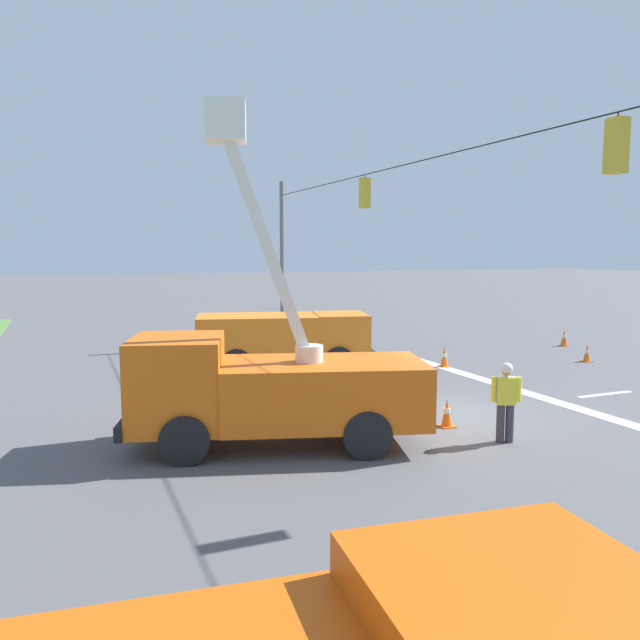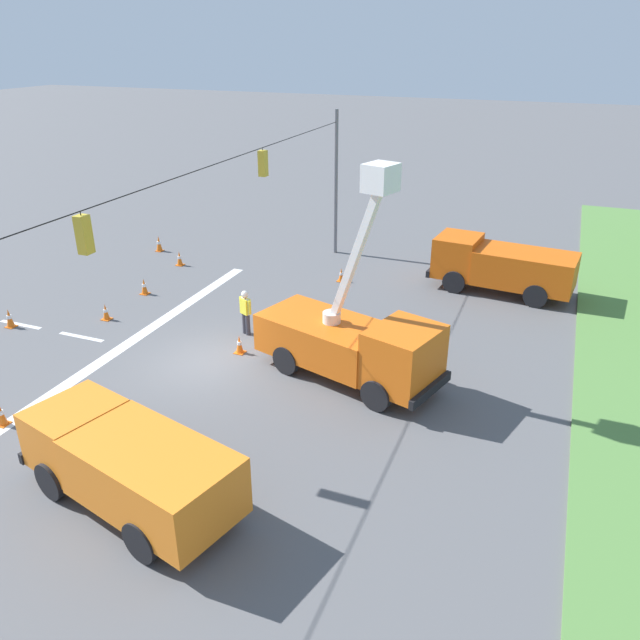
{
  "view_description": "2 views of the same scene",
  "coord_description": "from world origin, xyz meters",
  "px_view_note": "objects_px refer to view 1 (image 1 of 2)",
  "views": [
    {
      "loc": [
        -13.32,
        9.1,
        4.2
      ],
      "look_at": [
        2.43,
        2.57,
        2.29
      ],
      "focal_mm": 35.0,
      "sensor_mm": 36.0,
      "label": 1
    },
    {
      "loc": [
        16.41,
        10.75,
        10.49
      ],
      "look_at": [
        -2.46,
        3.3,
        1.14
      ],
      "focal_mm": 35.0,
      "sensor_mm": 36.0,
      "label": 2
    }
  ],
  "objects_px": {
    "traffic_cone_near_bucket": "(444,357)",
    "traffic_cone_far_right": "(447,413)",
    "utility_truck_support_far": "(283,337)",
    "road_worker": "(506,397)",
    "traffic_cone_centre_line": "(587,353)",
    "traffic_cone_far_left": "(564,338)",
    "utility_truck_bucket_lift": "(268,382)"
  },
  "relations": [
    {
      "from": "utility_truck_bucket_lift",
      "to": "traffic_cone_near_bucket",
      "type": "distance_m",
      "value": 10.81
    },
    {
      "from": "traffic_cone_near_bucket",
      "to": "traffic_cone_far_right",
      "type": "height_order",
      "value": "traffic_cone_near_bucket"
    },
    {
      "from": "traffic_cone_near_bucket",
      "to": "traffic_cone_far_right",
      "type": "xyz_separation_m",
      "value": [
        -6.59,
        4.34,
        -0.02
      ]
    },
    {
      "from": "utility_truck_bucket_lift",
      "to": "utility_truck_support_far",
      "type": "distance_m",
      "value": 8.28
    },
    {
      "from": "road_worker",
      "to": "traffic_cone_far_left",
      "type": "distance_m",
      "value": 15.38
    },
    {
      "from": "utility_truck_bucket_lift",
      "to": "road_worker",
      "type": "distance_m",
      "value": 5.2
    },
    {
      "from": "utility_truck_support_far",
      "to": "road_worker",
      "type": "distance_m",
      "value": 9.64
    },
    {
      "from": "utility_truck_bucket_lift",
      "to": "utility_truck_support_far",
      "type": "xyz_separation_m",
      "value": [
        7.71,
        -3.02,
        -0.2
      ]
    },
    {
      "from": "traffic_cone_far_left",
      "to": "traffic_cone_centre_line",
      "type": "relative_size",
      "value": 1.13
    },
    {
      "from": "utility_truck_bucket_lift",
      "to": "utility_truck_support_far",
      "type": "height_order",
      "value": "utility_truck_bucket_lift"
    },
    {
      "from": "utility_truck_support_far",
      "to": "traffic_cone_far_right",
      "type": "distance_m",
      "value": 8.13
    },
    {
      "from": "traffic_cone_centre_line",
      "to": "traffic_cone_far_left",
      "type": "bearing_deg",
      "value": -32.03
    },
    {
      "from": "road_worker",
      "to": "traffic_cone_far_left",
      "type": "relative_size",
      "value": 2.37
    },
    {
      "from": "traffic_cone_near_bucket",
      "to": "traffic_cone_far_right",
      "type": "bearing_deg",
      "value": 146.64
    },
    {
      "from": "utility_truck_bucket_lift",
      "to": "road_worker",
      "type": "height_order",
      "value": "utility_truck_bucket_lift"
    },
    {
      "from": "utility_truck_bucket_lift",
      "to": "traffic_cone_centre_line",
      "type": "relative_size",
      "value": 10.83
    },
    {
      "from": "road_worker",
      "to": "traffic_cone_far_right",
      "type": "relative_size",
      "value": 2.57
    },
    {
      "from": "utility_truck_support_far",
      "to": "traffic_cone_far_right",
      "type": "bearing_deg",
      "value": -170.4
    },
    {
      "from": "utility_truck_bucket_lift",
      "to": "traffic_cone_centre_line",
      "type": "xyz_separation_m",
      "value": [
        5.11,
        -14.27,
        -1.08
      ]
    },
    {
      "from": "traffic_cone_far_right",
      "to": "traffic_cone_centre_line",
      "type": "bearing_deg",
      "value": -61.48
    },
    {
      "from": "road_worker",
      "to": "traffic_cone_near_bucket",
      "type": "relative_size",
      "value": 2.43
    },
    {
      "from": "traffic_cone_near_bucket",
      "to": "traffic_cone_far_left",
      "type": "bearing_deg",
      "value": -74.44
    },
    {
      "from": "road_worker",
      "to": "traffic_cone_near_bucket",
      "type": "distance_m",
      "value": 8.97
    },
    {
      "from": "utility_truck_bucket_lift",
      "to": "road_worker",
      "type": "xyz_separation_m",
      "value": [
        -1.76,
        -4.87,
        -0.4
      ]
    },
    {
      "from": "utility_truck_bucket_lift",
      "to": "utility_truck_support_far",
      "type": "relative_size",
      "value": 1.13
    },
    {
      "from": "road_worker",
      "to": "traffic_cone_centre_line",
      "type": "height_order",
      "value": "road_worker"
    },
    {
      "from": "utility_truck_support_far",
      "to": "traffic_cone_near_bucket",
      "type": "bearing_deg",
      "value": -103.65
    },
    {
      "from": "traffic_cone_near_bucket",
      "to": "traffic_cone_far_right",
      "type": "relative_size",
      "value": 1.06
    },
    {
      "from": "traffic_cone_far_right",
      "to": "traffic_cone_centre_line",
      "type": "relative_size",
      "value": 1.04
    },
    {
      "from": "utility_truck_bucket_lift",
      "to": "traffic_cone_far_left",
      "type": "height_order",
      "value": "utility_truck_bucket_lift"
    },
    {
      "from": "traffic_cone_near_bucket",
      "to": "traffic_cone_centre_line",
      "type": "relative_size",
      "value": 1.1
    },
    {
      "from": "traffic_cone_far_left",
      "to": "traffic_cone_far_right",
      "type": "bearing_deg",
      "value": 126.03
    }
  ]
}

